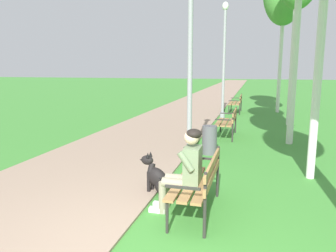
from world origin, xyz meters
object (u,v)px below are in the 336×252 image
at_px(park_bench_mid, 228,120).
at_px(lamp_post_mid, 224,61).
at_px(dog_black, 160,179).
at_px(park_bench_near, 200,179).
at_px(person_seated_on_near_bench, 185,168).
at_px(litter_bin, 209,140).
at_px(lamp_post_near, 190,61).
at_px(park_bench_far, 237,102).

height_order(park_bench_mid, lamp_post_mid, lamp_post_mid).
bearing_deg(dog_black, park_bench_mid, 81.92).
bearing_deg(park_bench_near, lamp_post_mid, 93.61).
distance_m(person_seated_on_near_bench, litter_bin, 3.42).
height_order(dog_black, lamp_post_mid, lamp_post_mid).
relative_size(dog_black, lamp_post_near, 0.19).
distance_m(park_bench_far, lamp_post_mid, 2.95).
distance_m(park_bench_mid, lamp_post_near, 3.35).
xyz_separation_m(park_bench_mid, lamp_post_near, (-0.65, -2.80, 1.71)).
bearing_deg(dog_black, park_bench_far, 86.59).
height_order(park_bench_far, lamp_post_mid, lamp_post_mid).
bearing_deg(park_bench_mid, person_seated_on_near_bench, -91.60).
bearing_deg(person_seated_on_near_bench, lamp_post_near, 100.12).
relative_size(park_bench_mid, person_seated_on_near_bench, 1.20).
bearing_deg(park_bench_mid, dog_black, -98.08).
bearing_deg(dog_black, litter_bin, 81.16).
height_order(park_bench_mid, lamp_post_near, lamp_post_near).
bearing_deg(park_bench_near, dog_black, 144.47).
bearing_deg(lamp_post_mid, lamp_post_near, -91.29).
bearing_deg(lamp_post_near, park_bench_near, -75.61).
distance_m(park_bench_far, person_seated_on_near_bench, 11.21).
relative_size(park_bench_far, lamp_post_mid, 0.33).
height_order(lamp_post_near, lamp_post_mid, lamp_post_mid).
height_order(park_bench_near, litter_bin, park_bench_near).
height_order(lamp_post_mid, litter_bin, lamp_post_mid).
distance_m(park_bench_mid, park_bench_far, 5.63).
distance_m(park_bench_near, park_bench_far, 11.17).
bearing_deg(litter_bin, park_bench_near, -84.55).
distance_m(park_bench_near, lamp_post_mid, 9.12).
bearing_deg(park_bench_near, park_bench_far, 90.66).
bearing_deg(litter_bin, lamp_post_near, -120.95).
xyz_separation_m(park_bench_mid, person_seated_on_near_bench, (-0.16, -5.57, 0.17)).
bearing_deg(lamp_post_mid, dog_black, -91.36).
bearing_deg(park_bench_far, lamp_post_mid, -100.89).
bearing_deg(lamp_post_near, park_bench_far, 86.11).
bearing_deg(litter_bin, park_bench_far, 88.58).
bearing_deg(park_bench_far, person_seated_on_near_bench, -90.40).
bearing_deg(person_seated_on_near_bench, litter_bin, 91.92).
bearing_deg(lamp_post_mid, park_bench_near, -86.39).
relative_size(park_bench_far, dog_black, 1.82).
bearing_deg(person_seated_on_near_bench, dog_black, 133.82).
height_order(park_bench_near, park_bench_far, same).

